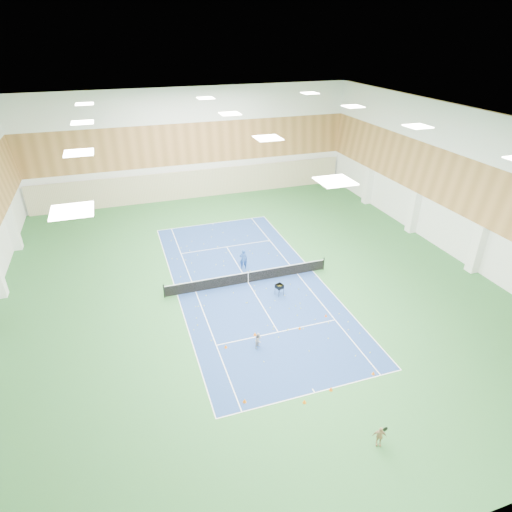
# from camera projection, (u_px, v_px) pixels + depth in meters

# --- Properties ---
(ground) EXTENTS (40.00, 40.00, 0.00)m
(ground) POSITION_uv_depth(u_px,v_px,m) (248.00, 283.00, 33.00)
(ground) COLOR #29612E
(ground) RESTS_ON ground
(room_shell) EXTENTS (36.00, 40.00, 12.00)m
(room_shell) POSITION_uv_depth(u_px,v_px,m) (248.00, 210.00, 30.15)
(room_shell) COLOR white
(room_shell) RESTS_ON ground
(wood_cladding) EXTENTS (36.00, 40.00, 8.00)m
(wood_cladding) POSITION_uv_depth(u_px,v_px,m) (247.00, 183.00, 29.20)
(wood_cladding) COLOR #A7723E
(wood_cladding) RESTS_ON room_shell
(ceiling_light_grid) EXTENTS (21.40, 25.40, 0.06)m
(ceiling_light_grid) POSITION_uv_depth(u_px,v_px,m) (247.00, 124.00, 27.35)
(ceiling_light_grid) COLOR white
(ceiling_light_grid) RESTS_ON room_shell
(court_surface) EXTENTS (10.97, 23.77, 0.01)m
(court_surface) POSITION_uv_depth(u_px,v_px,m) (248.00, 283.00, 32.99)
(court_surface) COLOR navy
(court_surface) RESTS_ON ground
(tennis_balls_scatter) EXTENTS (10.57, 22.77, 0.07)m
(tennis_balls_scatter) POSITION_uv_depth(u_px,v_px,m) (248.00, 282.00, 32.97)
(tennis_balls_scatter) COLOR yellow
(tennis_balls_scatter) RESTS_ON ground
(tennis_net) EXTENTS (12.80, 0.10, 1.10)m
(tennis_net) POSITION_uv_depth(u_px,v_px,m) (248.00, 277.00, 32.74)
(tennis_net) COLOR black
(tennis_net) RESTS_ON ground
(back_curtain) EXTENTS (35.40, 0.16, 3.20)m
(back_curtain) POSITION_uv_depth(u_px,v_px,m) (196.00, 184.00, 48.73)
(back_curtain) COLOR #C6B793
(back_curtain) RESTS_ON ground
(coach) EXTENTS (0.73, 0.58, 1.74)m
(coach) POSITION_uv_depth(u_px,v_px,m) (243.00, 259.00, 34.54)
(coach) COLOR #21499A
(coach) RESTS_ON ground
(child_court) EXTENTS (0.65, 0.63, 1.06)m
(child_court) POSITION_uv_depth(u_px,v_px,m) (259.00, 340.00, 26.13)
(child_court) COLOR #93939B
(child_court) RESTS_ON ground
(child_apron) EXTENTS (0.72, 0.53, 1.13)m
(child_apron) POSITION_uv_depth(u_px,v_px,m) (379.00, 436.00, 19.96)
(child_apron) COLOR tan
(child_apron) RESTS_ON ground
(ball_cart) EXTENTS (0.67, 0.67, 0.91)m
(ball_cart) POSITION_uv_depth(u_px,v_px,m) (279.00, 290.00, 31.26)
(ball_cart) COLOR black
(ball_cart) RESTS_ON ground
(cone_svc_a) EXTENTS (0.21, 0.21, 0.23)m
(cone_svc_a) POSITION_uv_depth(u_px,v_px,m) (226.00, 346.00, 26.26)
(cone_svc_a) COLOR orange
(cone_svc_a) RESTS_ON ground
(cone_svc_b) EXTENTS (0.22, 0.22, 0.24)m
(cone_svc_b) POSITION_uv_depth(u_px,v_px,m) (255.00, 334.00, 27.31)
(cone_svc_b) COLOR orange
(cone_svc_b) RESTS_ON ground
(cone_svc_c) EXTENTS (0.19, 0.19, 0.21)m
(cone_svc_c) POSITION_uv_depth(u_px,v_px,m) (300.00, 328.00, 27.89)
(cone_svc_c) COLOR orange
(cone_svc_c) RESTS_ON ground
(cone_svc_d) EXTENTS (0.20, 0.20, 0.21)m
(cone_svc_d) POSITION_uv_depth(u_px,v_px,m) (326.00, 315.00, 29.09)
(cone_svc_d) COLOR #EC500C
(cone_svc_d) RESTS_ON ground
(cone_base_a) EXTENTS (0.22, 0.22, 0.24)m
(cone_base_a) POSITION_uv_depth(u_px,v_px,m) (245.00, 401.00, 22.44)
(cone_base_a) COLOR orange
(cone_base_a) RESTS_ON ground
(cone_base_b) EXTENTS (0.21, 0.21, 0.23)m
(cone_base_b) POSITION_uv_depth(u_px,v_px,m) (305.00, 401.00, 22.41)
(cone_base_b) COLOR orange
(cone_base_b) RESTS_ON ground
(cone_base_c) EXTENTS (0.21, 0.21, 0.23)m
(cone_base_c) POSITION_uv_depth(u_px,v_px,m) (331.00, 389.00, 23.18)
(cone_base_c) COLOR orange
(cone_base_c) RESTS_ON ground
(cone_base_d) EXTENTS (0.20, 0.20, 0.22)m
(cone_base_d) POSITION_uv_depth(u_px,v_px,m) (373.00, 373.00, 24.25)
(cone_base_d) COLOR orange
(cone_base_d) RESTS_ON ground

